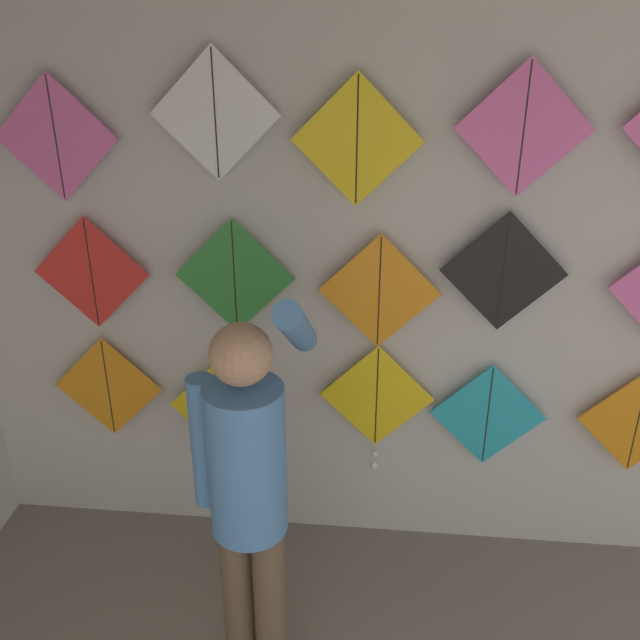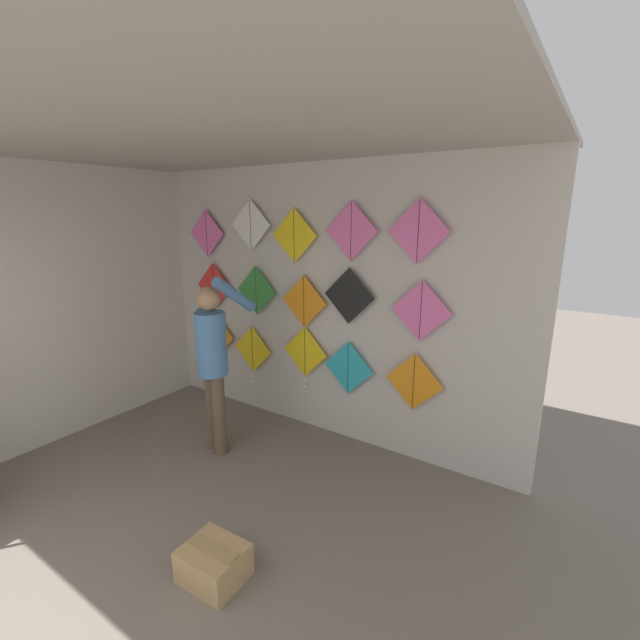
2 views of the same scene
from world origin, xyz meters
The scene contains 15 objects.
back_panel centered at (0.00, 3.84, 1.40)m, with size 4.69×0.06×2.80m, color beige.
shopkeeper centered at (-0.40, 2.88, 1.00)m, with size 0.43×0.57×1.77m.
kite_0 centered at (-1.29, 3.75, 0.85)m, with size 0.55×0.01×0.55m.
kite_1 centered at (-0.70, 3.75, 0.74)m, with size 0.55×0.04×0.69m.
kite_2 centered at (0.06, 3.75, 0.85)m, with size 0.55×0.04×0.69m.
kite_3 centered at (0.59, 3.75, 0.80)m, with size 0.55×0.01×0.55m.
kite_4 centered at (1.29, 3.75, 0.81)m, with size 0.55×0.01×0.55m.
kite_5 centered at (-1.29, 3.75, 1.46)m, with size 0.55×0.01×0.55m.
kite_6 centered at (-0.61, 3.75, 1.47)m, with size 0.55×0.01×0.55m.
kite_7 centered at (0.05, 3.75, 1.42)m, with size 0.55×0.01×0.55m.
kite_8 centered at (0.59, 3.75, 1.54)m, with size 0.55×0.01×0.55m.
kite_10 centered at (-1.36, 3.75, 2.08)m, with size 0.55×0.01×0.55m.
kite_11 centered at (-0.65, 3.75, 2.19)m, with size 0.55×0.01×0.55m.
kite_12 centered at (-0.06, 3.75, 2.09)m, with size 0.55×0.01×0.55m.
kite_13 centered at (0.60, 3.75, 2.15)m, with size 0.55×0.01×0.55m.
Camera 1 is at (0.08, 0.79, 2.69)m, focal length 40.00 mm.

